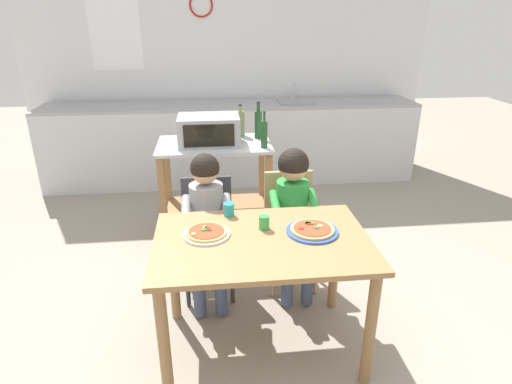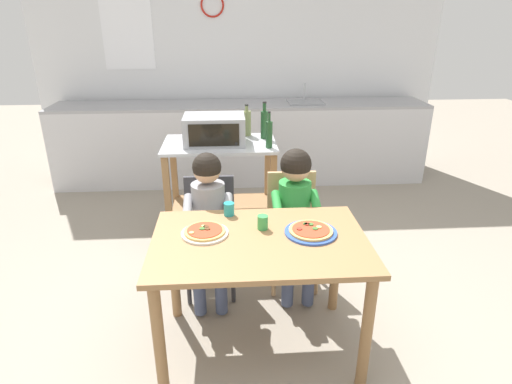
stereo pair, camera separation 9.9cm
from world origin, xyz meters
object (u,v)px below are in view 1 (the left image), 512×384
object	(u,v)px
dining_chair_left	(208,228)
dining_chair_right	(290,221)
child_in_grey_shirt	(207,212)
drinking_cup_teal	(229,210)
dining_table	(262,257)
toaster_oven	(209,130)
pizza_plate_white	(206,233)
bottle_tall_green_wine	(264,134)
kitchen_island_cart	(215,178)
child_in_green_shirt	(294,202)
bottle_clear_vinegar	(258,124)
pizza_plate_blue_rimmed	(312,230)
drinking_cup_green	(264,222)
bottle_squat_spirits	(240,123)

from	to	relation	value
dining_chair_left	dining_chair_right	size ratio (longest dim) A/B	1.00
dining_chair_left	child_in_grey_shirt	distance (m)	0.21
drinking_cup_teal	dining_table	bearing A→B (deg)	-62.61
toaster_oven	pizza_plate_white	bearing A→B (deg)	-91.57
bottle_tall_green_wine	dining_chair_right	size ratio (longest dim) A/B	0.35
kitchen_island_cart	dining_chair_right	xyz separation A→B (m)	(0.51, -0.66, -0.10)
child_in_green_shirt	dining_chair_right	bearing A→B (deg)	90.00
kitchen_island_cart	dining_chair_right	distance (m)	0.84
bottle_clear_vinegar	child_in_green_shirt	xyz separation A→B (m)	(0.14, -0.89, -0.33)
pizza_plate_blue_rimmed	bottle_tall_green_wine	bearing A→B (deg)	96.22
drinking_cup_green	drinking_cup_teal	world-z (taller)	drinking_cup_green
bottle_clear_vinegar	dining_chair_right	xyz separation A→B (m)	(0.14, -0.77, -0.52)
toaster_oven	bottle_clear_vinegar	xyz separation A→B (m)	(0.41, 0.13, 0.01)
kitchen_island_cart	bottle_clear_vinegar	size ratio (longest dim) A/B	2.97
pizza_plate_white	pizza_plate_blue_rimmed	size ratio (longest dim) A/B	0.90
dining_chair_right	child_in_grey_shirt	size ratio (longest dim) A/B	0.80
pizza_plate_white	kitchen_island_cart	bearing A→B (deg)	86.76
dining_chair_left	drinking_cup_teal	bearing A→B (deg)	-67.79
child_in_grey_shirt	child_in_green_shirt	size ratio (longest dim) A/B	1.00
child_in_grey_shirt	pizza_plate_blue_rimmed	xyz separation A→B (m)	(0.58, -0.47, 0.08)
bottle_clear_vinegar	child_in_green_shirt	size ratio (longest dim) A/B	0.30
dining_chair_left	drinking_cup_green	bearing A→B (deg)	-58.32
toaster_oven	pizza_plate_white	size ratio (longest dim) A/B	1.85
pizza_plate_blue_rimmed	drinking_cup_green	xyz separation A→B (m)	(-0.26, 0.07, 0.03)
pizza_plate_white	drinking_cup_teal	world-z (taller)	drinking_cup_teal
pizza_plate_white	dining_chair_right	bearing A→B (deg)	46.41
kitchen_island_cart	bottle_clear_vinegar	distance (m)	0.57
dining_table	child_in_grey_shirt	bearing A→B (deg)	119.66
toaster_oven	bottle_tall_green_wine	bearing A→B (deg)	-19.22
bottle_tall_green_wine	dining_table	distance (m)	1.25
dining_chair_right	drinking_cup_green	world-z (taller)	dining_chair_right
child_in_grey_shirt	drinking_cup_green	xyz separation A→B (m)	(0.32, -0.40, 0.11)
kitchen_island_cart	child_in_green_shirt	distance (m)	0.93
dining_chair_right	pizza_plate_white	distance (m)	0.88
toaster_oven	drinking_cup_green	xyz separation A→B (m)	(0.29, -1.21, -0.22)
kitchen_island_cart	drinking_cup_green	xyz separation A→B (m)	(0.25, -1.23, 0.19)
bottle_tall_green_wine	child_in_green_shirt	world-z (taller)	bottle_tall_green_wine
bottle_clear_vinegar	dining_table	distance (m)	1.52
dining_table	drinking_cup_teal	bearing A→B (deg)	117.39
bottle_tall_green_wine	pizza_plate_blue_rimmed	size ratio (longest dim) A/B	0.98
kitchen_island_cart	drinking_cup_teal	size ratio (longest dim) A/B	11.57
bottle_squat_spirits	bottle_clear_vinegar	distance (m)	0.18
kitchen_island_cart	drinking_cup_green	bearing A→B (deg)	-78.47
kitchen_island_cart	drinking_cup_teal	xyz separation A→B (m)	(0.06, -1.04, 0.19)
toaster_oven	child_in_grey_shirt	size ratio (longest dim) A/B	0.47
drinking_cup_teal	bottle_clear_vinegar	bearing A→B (deg)	74.96
dining_chair_left	dining_chair_right	world-z (taller)	same
dining_chair_left	bottle_squat_spirits	bearing A→B (deg)	71.82
dining_chair_right	bottle_tall_green_wine	bearing A→B (deg)	104.09
toaster_oven	bottle_squat_spirits	distance (m)	0.35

